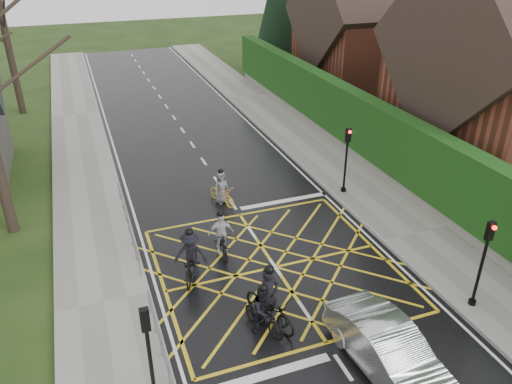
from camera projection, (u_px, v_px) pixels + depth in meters
ground at (275, 267)px, 18.00m from camera, size 120.00×120.00×0.00m
road at (275, 267)px, 18.00m from camera, size 9.00×80.00×0.01m
sidewalk_right at (415, 235)px, 19.81m from camera, size 3.00×80.00×0.15m
sidewalk_left at (104, 304)px, 16.13m from camera, size 3.00×80.00×0.15m
stone_wall at (372, 164)px, 25.21m from camera, size 0.50×38.00×0.70m
hedge at (376, 131)px, 24.41m from camera, size 0.90×38.00×2.80m
house_far at (372, 34)px, 35.50m from camera, size 9.80×8.80×10.30m
conifer at (278, 12)px, 40.64m from camera, size 4.60×4.60×10.00m
railing_south at (164, 352)px, 13.30m from camera, size 0.05×5.04×1.03m
railing_north at (127, 218)px, 19.54m from camera, size 0.05×6.04×1.03m
traffic_light_ne at (346, 161)px, 22.29m from camera, size 0.24×0.31×3.21m
traffic_light_se at (482, 265)px, 15.30m from camera, size 0.24×0.31×3.21m
traffic_light_sw at (150, 359)px, 11.93m from camera, size 0.24×0.31×3.21m
cyclist_rear at (270, 305)px, 15.16m from camera, size 1.46×2.28×2.10m
cyclist_back at (263, 313)px, 14.90m from camera, size 1.08×1.71×1.66m
cyclist_mid at (191, 260)px, 17.21m from camera, size 1.40×2.11×1.94m
cyclist_front at (221, 238)px, 18.49m from camera, size 1.01×1.85×1.82m
cyclist_lead at (222, 192)px, 22.04m from camera, size 1.13×1.79×1.65m
car at (389, 351)px, 13.44m from camera, size 1.88×4.46×1.43m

